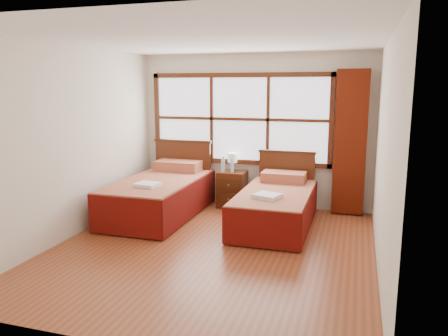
% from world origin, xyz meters
% --- Properties ---
extents(floor, '(4.50, 4.50, 0.00)m').
position_xyz_m(floor, '(0.00, 0.00, 0.00)').
color(floor, brown).
rests_on(floor, ground).
extents(ceiling, '(4.50, 4.50, 0.00)m').
position_xyz_m(ceiling, '(0.00, 0.00, 2.60)').
color(ceiling, white).
rests_on(ceiling, wall_back).
extents(wall_back, '(4.00, 0.00, 4.00)m').
position_xyz_m(wall_back, '(0.00, 2.25, 1.30)').
color(wall_back, silver).
rests_on(wall_back, floor).
extents(wall_left, '(0.00, 4.50, 4.50)m').
position_xyz_m(wall_left, '(-2.00, 0.00, 1.30)').
color(wall_left, silver).
rests_on(wall_left, floor).
extents(wall_right, '(0.00, 4.50, 4.50)m').
position_xyz_m(wall_right, '(2.00, 0.00, 1.30)').
color(wall_right, silver).
rests_on(wall_right, floor).
extents(window, '(3.16, 0.06, 1.56)m').
position_xyz_m(window, '(-0.25, 2.21, 1.50)').
color(window, white).
rests_on(window, wall_back).
extents(curtain, '(0.50, 0.16, 2.30)m').
position_xyz_m(curtain, '(1.60, 2.11, 1.17)').
color(curtain, '#601A09').
rests_on(curtain, wall_back).
extents(bed_left, '(1.14, 2.22, 1.12)m').
position_xyz_m(bed_left, '(-1.28, 1.20, 0.34)').
color(bed_left, '#3A1D0C').
rests_on(bed_left, floor).
extents(bed_right, '(1.03, 2.05, 1.00)m').
position_xyz_m(bed_right, '(0.60, 1.20, 0.31)').
color(bed_right, '#3A1D0C').
rests_on(bed_right, floor).
extents(nightstand, '(0.46, 0.46, 0.62)m').
position_xyz_m(nightstand, '(-0.31, 1.99, 0.31)').
color(nightstand, '#4A2210').
rests_on(nightstand, floor).
extents(towels_left, '(0.36, 0.32, 0.05)m').
position_xyz_m(towels_left, '(-1.23, 0.64, 0.62)').
color(towels_left, white).
rests_on(towels_left, bed_left).
extents(towels_right, '(0.42, 0.40, 0.05)m').
position_xyz_m(towels_right, '(0.55, 0.73, 0.56)').
color(towels_right, white).
rests_on(towels_right, bed_right).
extents(lamp, '(0.16, 0.16, 0.32)m').
position_xyz_m(lamp, '(-0.32, 2.02, 0.84)').
color(lamp, '#B37F39').
rests_on(lamp, nightstand).
extents(bottle_near, '(0.07, 0.07, 0.26)m').
position_xyz_m(bottle_near, '(-0.46, 1.94, 0.74)').
color(bottle_near, silver).
rests_on(bottle_near, nightstand).
extents(bottle_far, '(0.06, 0.06, 0.23)m').
position_xyz_m(bottle_far, '(-0.31, 1.95, 0.72)').
color(bottle_far, silver).
rests_on(bottle_far, nightstand).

